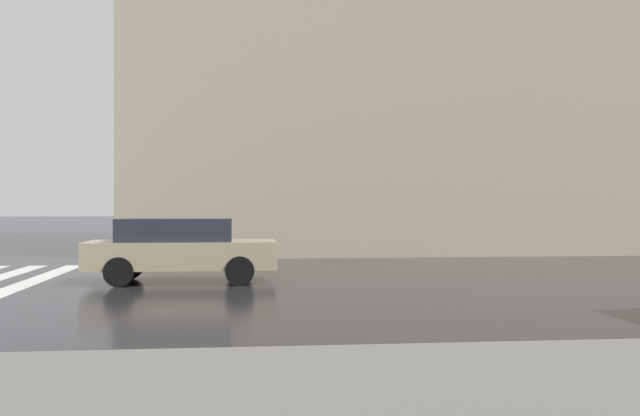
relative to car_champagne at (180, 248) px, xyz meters
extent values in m
cube|color=silver|center=(-1.50, 3.29, -0.75)|extent=(13.00, 0.50, 0.01)
cube|color=tan|center=(15.29, -9.99, 6.89)|extent=(16.59, 25.07, 15.28)
cube|color=tan|center=(0.00, -0.04, -0.15)|extent=(1.75, 4.10, 0.60)
cube|color=#232833|center=(0.00, 0.11, 0.40)|extent=(1.54, 2.46, 0.50)
cylinder|color=black|center=(0.83, -1.29, -0.45)|extent=(0.20, 0.62, 0.62)
cylinder|color=black|center=(-0.83, -1.29, -0.45)|extent=(0.20, 0.62, 0.62)
cylinder|color=black|center=(0.83, 1.21, -0.45)|extent=(0.20, 0.62, 0.62)
cylinder|color=black|center=(-0.83, 1.21, -0.45)|extent=(0.20, 0.62, 0.62)
camera|label=1|loc=(-16.61, -1.21, 0.93)|focal=41.71mm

